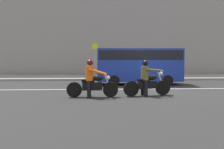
{
  "coord_description": "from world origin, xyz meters",
  "views": [
    {
      "loc": [
        -2.64,
        -11.68,
        1.63
      ],
      "look_at": [
        -2.13,
        -0.94,
        0.9
      ],
      "focal_mm": 38.62,
      "sensor_mm": 36.0,
      "label": 1
    }
  ],
  "objects_px": {
    "motorcycle_with_rider_olive": "(147,81)",
    "parked_van_cobalt_blue": "(139,64)",
    "street_sign_post": "(95,57)",
    "motorcycle_with_rider_orange_stripe": "(92,82)"
  },
  "relations": [
    {
      "from": "motorcycle_with_rider_orange_stripe",
      "to": "street_sign_post",
      "type": "relative_size",
      "value": 0.8
    },
    {
      "from": "parked_van_cobalt_blue",
      "to": "street_sign_post",
      "type": "relative_size",
      "value": 1.9
    },
    {
      "from": "motorcycle_with_rider_orange_stripe",
      "to": "motorcycle_with_rider_olive",
      "type": "bearing_deg",
      "value": 6.83
    },
    {
      "from": "motorcycle_with_rider_orange_stripe",
      "to": "street_sign_post",
      "type": "bearing_deg",
      "value": 90.56
    },
    {
      "from": "motorcycle_with_rider_olive",
      "to": "parked_van_cobalt_blue",
      "type": "xyz_separation_m",
      "value": [
        0.36,
        4.56,
        0.66
      ]
    },
    {
      "from": "parked_van_cobalt_blue",
      "to": "street_sign_post",
      "type": "height_order",
      "value": "street_sign_post"
    },
    {
      "from": "street_sign_post",
      "to": "motorcycle_with_rider_orange_stripe",
      "type": "bearing_deg",
      "value": -89.44
    },
    {
      "from": "motorcycle_with_rider_olive",
      "to": "parked_van_cobalt_blue",
      "type": "height_order",
      "value": "parked_van_cobalt_blue"
    },
    {
      "from": "motorcycle_with_rider_olive",
      "to": "street_sign_post",
      "type": "relative_size",
      "value": 0.79
    },
    {
      "from": "motorcycle_with_rider_orange_stripe",
      "to": "motorcycle_with_rider_olive",
      "type": "xyz_separation_m",
      "value": [
        2.37,
        0.28,
        -0.0
      ]
    }
  ]
}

